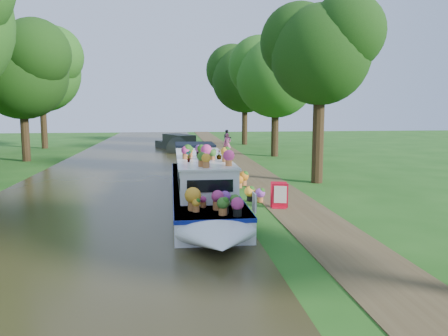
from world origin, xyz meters
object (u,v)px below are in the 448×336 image
second_boat (179,144)px  pedestrian_dark (227,138)px  plant_boat (202,183)px  pedestrian_pink (227,144)px  sandwich_board (279,196)px

second_boat → pedestrian_dark: size_ratio=4.64×
plant_boat → pedestrian_pink: (3.26, 17.93, 0.02)m
plant_boat → second_boat: size_ratio=1.79×
second_boat → pedestrian_dark: bearing=1.5°
plant_boat → pedestrian_pink: plant_boat is taller
sandwich_board → pedestrian_dark: (1.31, 25.52, 0.38)m
pedestrian_pink → plant_boat: bearing=-80.0°
pedestrian_pink → second_boat: bearing=150.3°
plant_boat → sandwich_board: bearing=-17.7°
plant_boat → pedestrian_dark: plant_boat is taller
sandwich_board → plant_boat: bearing=176.1°
second_boat → sandwich_board: size_ratio=7.93×
plant_boat → pedestrian_dark: size_ratio=8.33×
pedestrian_dark → pedestrian_pink: bearing=-97.9°
pedestrian_pink → pedestrian_dark: (0.84, 6.70, -0.03)m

